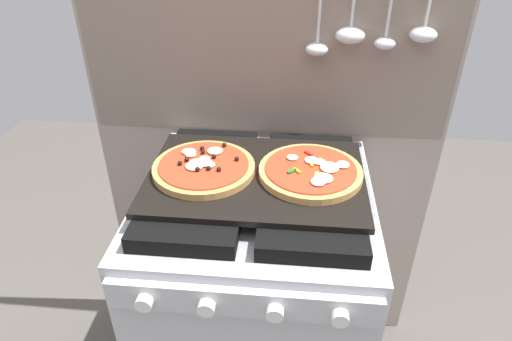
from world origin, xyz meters
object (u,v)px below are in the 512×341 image
Objects in this scene: pizza_left at (204,166)px; baking_tray at (256,177)px; stove at (256,302)px; pizza_right at (311,171)px.

baking_tray is at bearing -1.98° from pizza_left.
stove is 0.50m from pizza_right.
stove is 1.67× the size of baking_tray.
pizza_left is 1.00× the size of pizza_right.
pizza_right is (0.27, 0.00, -0.00)m from pizza_left.
pizza_left is at bearing 178.02° from baking_tray.
baking_tray is 0.14m from pizza_right.
pizza_right reaches higher than stove.
pizza_left reaches higher than baking_tray.
pizza_left is 0.27m from pizza_right.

